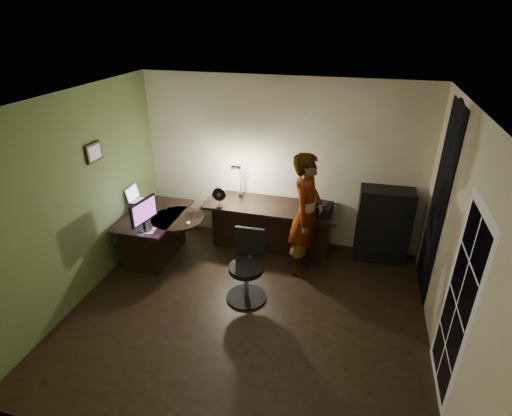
% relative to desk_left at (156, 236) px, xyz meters
% --- Properties ---
extents(floor, '(4.50, 4.00, 0.01)m').
position_rel_desk_left_xyz_m(floor, '(1.74, -0.93, -0.38)').
color(floor, black).
rests_on(floor, ground).
extents(ceiling, '(4.50, 4.00, 0.01)m').
position_rel_desk_left_xyz_m(ceiling, '(1.74, -0.93, 2.33)').
color(ceiling, silver).
rests_on(ceiling, floor).
extents(wall_back, '(4.50, 0.01, 2.70)m').
position_rel_desk_left_xyz_m(wall_back, '(1.74, 1.07, 0.98)').
color(wall_back, beige).
rests_on(wall_back, floor).
extents(wall_front, '(4.50, 0.01, 2.70)m').
position_rel_desk_left_xyz_m(wall_front, '(1.74, -2.94, 0.98)').
color(wall_front, beige).
rests_on(wall_front, floor).
extents(wall_left, '(0.01, 4.00, 2.70)m').
position_rel_desk_left_xyz_m(wall_left, '(-0.52, -0.93, 0.98)').
color(wall_left, beige).
rests_on(wall_left, floor).
extents(wall_right, '(0.01, 4.00, 2.70)m').
position_rel_desk_left_xyz_m(wall_right, '(3.99, -0.93, 0.98)').
color(wall_right, beige).
rests_on(wall_right, floor).
extents(green_wall_overlay, '(0.00, 4.00, 2.70)m').
position_rel_desk_left_xyz_m(green_wall_overlay, '(-0.50, -0.93, 0.98)').
color(green_wall_overlay, '#4D602D').
rests_on(green_wall_overlay, floor).
extents(arched_doorway, '(0.01, 0.90, 2.60)m').
position_rel_desk_left_xyz_m(arched_doorway, '(3.98, 0.22, 0.93)').
color(arched_doorway, black).
rests_on(arched_doorway, floor).
extents(french_door, '(0.02, 0.92, 2.10)m').
position_rel_desk_left_xyz_m(french_door, '(3.97, -1.48, 0.68)').
color(french_door, white).
rests_on(french_door, floor).
extents(framed_picture, '(0.04, 0.30, 0.25)m').
position_rel_desk_left_xyz_m(framed_picture, '(-0.48, -0.48, 1.48)').
color(framed_picture, black).
rests_on(framed_picture, wall_left).
extents(desk_left, '(0.81, 1.29, 0.74)m').
position_rel_desk_left_xyz_m(desk_left, '(0.00, 0.00, 0.00)').
color(desk_left, black).
rests_on(desk_left, floor).
extents(desk_right, '(2.10, 0.76, 0.78)m').
position_rel_desk_left_xyz_m(desk_right, '(1.68, 0.70, 0.02)').
color(desk_right, black).
rests_on(desk_right, floor).
extents(cabinet, '(0.80, 0.42, 1.18)m').
position_rel_desk_left_xyz_m(cabinet, '(3.41, 0.85, 0.22)').
color(cabinet, black).
rests_on(cabinet, floor).
extents(laptop_stand, '(0.24, 0.21, 0.10)m').
position_rel_desk_left_xyz_m(laptop_stand, '(-0.29, 0.20, 0.42)').
color(laptop_stand, silver).
rests_on(laptop_stand, desk_left).
extents(laptop, '(0.34, 0.32, 0.23)m').
position_rel_desk_left_xyz_m(laptop, '(-0.29, 0.20, 0.58)').
color(laptop, silver).
rests_on(laptop, laptop_stand).
extents(monitor, '(0.19, 0.53, 0.34)m').
position_rel_desk_left_xyz_m(monitor, '(0.10, -0.45, 0.54)').
color(monitor, black).
rests_on(monitor, desk_left).
extents(mouse, '(0.07, 0.10, 0.03)m').
position_rel_desk_left_xyz_m(mouse, '(0.62, -0.13, 0.38)').
color(mouse, silver).
rests_on(mouse, desk_left).
extents(phone, '(0.11, 0.16, 0.01)m').
position_rel_desk_left_xyz_m(phone, '(0.06, 0.27, 0.37)').
color(phone, black).
rests_on(phone, desk_left).
extents(pen, '(0.06, 0.14, 0.01)m').
position_rel_desk_left_xyz_m(pen, '(0.55, 0.09, 0.37)').
color(pen, black).
rests_on(pen, desk_left).
extents(speaker, '(0.08, 0.08, 0.17)m').
position_rel_desk_left_xyz_m(speaker, '(-0.13, -0.87, 0.45)').
color(speaker, black).
rests_on(speaker, desk_left).
extents(notepad, '(0.16, 0.20, 0.01)m').
position_rel_desk_left_xyz_m(notepad, '(0.19, -0.46, 0.37)').
color(notepad, silver).
rests_on(notepad, desk_left).
extents(desk_fan, '(0.22, 0.14, 0.33)m').
position_rel_desk_left_xyz_m(desk_fan, '(0.93, 0.41, 0.59)').
color(desk_fan, black).
rests_on(desk_fan, desk_right).
extents(headphones, '(0.21, 0.12, 0.09)m').
position_rel_desk_left_xyz_m(headphones, '(2.33, 0.30, 0.48)').
color(headphones, navy).
rests_on(headphones, desk_right).
extents(printer, '(0.44, 0.36, 0.18)m').
position_rel_desk_left_xyz_m(printer, '(2.43, 0.59, 0.52)').
color(printer, black).
rests_on(printer, desk_right).
extents(desk_lamp, '(0.20, 0.31, 0.65)m').
position_rel_desk_left_xyz_m(desk_lamp, '(1.14, 0.83, 0.75)').
color(desk_lamp, black).
rests_on(desk_lamp, desk_right).
extents(office_chair, '(0.56, 0.56, 0.98)m').
position_rel_desk_left_xyz_m(office_chair, '(1.65, -0.65, 0.12)').
color(office_chair, black).
rests_on(office_chair, floor).
extents(person, '(0.53, 0.72, 1.85)m').
position_rel_desk_left_xyz_m(person, '(2.30, 0.22, 0.56)').
color(person, '#D8A88C').
rests_on(person, floor).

